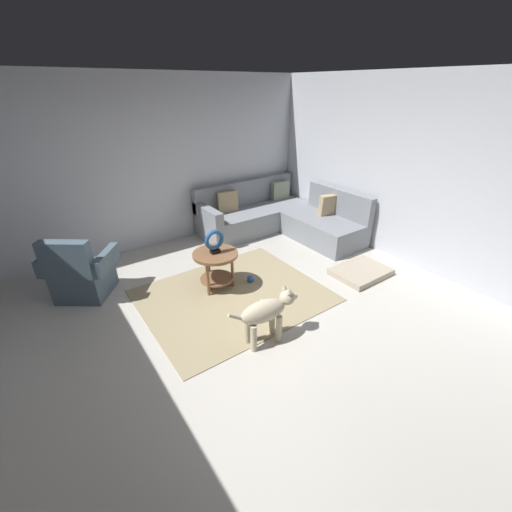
{
  "coord_description": "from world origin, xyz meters",
  "views": [
    {
      "loc": [
        -1.73,
        -2.46,
        2.5
      ],
      "look_at": [
        0.45,
        0.6,
        0.55
      ],
      "focal_mm": 23.18,
      "sensor_mm": 36.0,
      "label": 1
    }
  ],
  "objects_px": {
    "torus_sculpture": "(214,241)",
    "dog_toy_rope": "(267,303)",
    "side_table": "(216,261)",
    "dog_bed_mat": "(361,272)",
    "armchair": "(81,274)",
    "dog": "(267,312)",
    "dog_toy_ball": "(251,279)",
    "sectional_couch": "(279,218)"
  },
  "relations": [
    {
      "from": "torus_sculpture",
      "to": "dog_toy_rope",
      "type": "height_order",
      "value": "torus_sculpture"
    },
    {
      "from": "side_table",
      "to": "dog_bed_mat",
      "type": "xyz_separation_m",
      "value": [
        1.9,
        -0.92,
        -0.37
      ]
    },
    {
      "from": "armchair",
      "to": "torus_sculpture",
      "type": "relative_size",
      "value": 3.07
    },
    {
      "from": "dog_bed_mat",
      "to": "dog",
      "type": "height_order",
      "value": "dog"
    },
    {
      "from": "dog",
      "to": "armchair",
      "type": "bearing_deg",
      "value": -140.17
    },
    {
      "from": "torus_sculpture",
      "to": "dog_bed_mat",
      "type": "xyz_separation_m",
      "value": [
        1.9,
        -0.92,
        -0.67
      ]
    },
    {
      "from": "dog_bed_mat",
      "to": "side_table",
      "type": "bearing_deg",
      "value": 154.14
    },
    {
      "from": "dog_toy_ball",
      "to": "dog_toy_rope",
      "type": "xyz_separation_m",
      "value": [
        -0.14,
        -0.58,
        -0.03
      ]
    },
    {
      "from": "sectional_couch",
      "to": "dog_toy_ball",
      "type": "bearing_deg",
      "value": -141.41
    },
    {
      "from": "side_table",
      "to": "torus_sculpture",
      "type": "xyz_separation_m",
      "value": [
        -0.0,
        0.0,
        0.29
      ]
    },
    {
      "from": "side_table",
      "to": "dog",
      "type": "distance_m",
      "value": 1.24
    },
    {
      "from": "dog_bed_mat",
      "to": "sectional_couch",
      "type": "bearing_deg",
      "value": 89.64
    },
    {
      "from": "armchair",
      "to": "dog_bed_mat",
      "type": "xyz_separation_m",
      "value": [
        3.42,
        -1.77,
        -0.28
      ]
    },
    {
      "from": "armchair",
      "to": "side_table",
      "type": "distance_m",
      "value": 1.74
    },
    {
      "from": "side_table",
      "to": "dog_toy_rope",
      "type": "bearing_deg",
      "value": -66.32
    },
    {
      "from": "torus_sculpture",
      "to": "dog_toy_ball",
      "type": "relative_size",
      "value": 3.06
    },
    {
      "from": "dog_toy_ball",
      "to": "sectional_couch",
      "type": "bearing_deg",
      "value": 38.59
    },
    {
      "from": "sectional_couch",
      "to": "dog_toy_rope",
      "type": "distance_m",
      "value": 2.38
    },
    {
      "from": "sectional_couch",
      "to": "dog_toy_ball",
      "type": "xyz_separation_m",
      "value": [
        -1.46,
        -1.16,
        -0.24
      ]
    },
    {
      "from": "dog_toy_ball",
      "to": "dog_toy_rope",
      "type": "height_order",
      "value": "dog_toy_ball"
    },
    {
      "from": "side_table",
      "to": "dog_bed_mat",
      "type": "height_order",
      "value": "side_table"
    },
    {
      "from": "armchair",
      "to": "dog_toy_ball",
      "type": "bearing_deg",
      "value": 9.71
    },
    {
      "from": "sectional_couch",
      "to": "armchair",
      "type": "height_order",
      "value": "same"
    },
    {
      "from": "sectional_couch",
      "to": "armchair",
      "type": "xyz_separation_m",
      "value": [
        -3.43,
        -0.16,
        0.03
      ]
    },
    {
      "from": "torus_sculpture",
      "to": "dog",
      "type": "bearing_deg",
      "value": -93.88
    },
    {
      "from": "side_table",
      "to": "dog_toy_rope",
      "type": "xyz_separation_m",
      "value": [
        0.32,
        -0.73,
        -0.39
      ]
    },
    {
      "from": "dog_bed_mat",
      "to": "dog",
      "type": "relative_size",
      "value": 0.94
    },
    {
      "from": "dog",
      "to": "dog_toy_ball",
      "type": "xyz_separation_m",
      "value": [
        0.54,
        1.09,
        -0.32
      ]
    },
    {
      "from": "side_table",
      "to": "dog_bed_mat",
      "type": "relative_size",
      "value": 0.75
    },
    {
      "from": "dog_bed_mat",
      "to": "dog_toy_ball",
      "type": "relative_size",
      "value": 7.51
    },
    {
      "from": "armchair",
      "to": "dog_toy_rope",
      "type": "distance_m",
      "value": 2.44
    },
    {
      "from": "side_table",
      "to": "dog_toy_rope",
      "type": "relative_size",
      "value": 3.25
    },
    {
      "from": "armchair",
      "to": "torus_sculpture",
      "type": "height_order",
      "value": "armchair"
    },
    {
      "from": "armchair",
      "to": "dog_toy_rope",
      "type": "xyz_separation_m",
      "value": [
        1.84,
        -1.58,
        -0.3
      ]
    },
    {
      "from": "dog",
      "to": "dog_toy_rope",
      "type": "height_order",
      "value": "dog"
    },
    {
      "from": "dog",
      "to": "sectional_couch",
      "type": "bearing_deg",
      "value": 143.8
    },
    {
      "from": "sectional_couch",
      "to": "dog_toy_ball",
      "type": "distance_m",
      "value": 1.88
    },
    {
      "from": "side_table",
      "to": "sectional_couch",
      "type": "bearing_deg",
      "value": 27.87
    },
    {
      "from": "armchair",
      "to": "dog_toy_rope",
      "type": "height_order",
      "value": "armchair"
    },
    {
      "from": "dog_bed_mat",
      "to": "dog_toy_ball",
      "type": "xyz_separation_m",
      "value": [
        -1.44,
        0.77,
        0.01
      ]
    },
    {
      "from": "sectional_couch",
      "to": "armchair",
      "type": "bearing_deg",
      "value": -177.28
    },
    {
      "from": "dog_toy_rope",
      "to": "side_table",
      "type": "bearing_deg",
      "value": 113.68
    }
  ]
}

